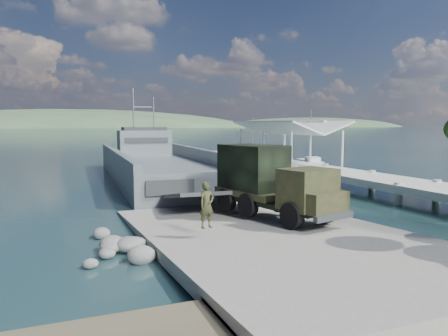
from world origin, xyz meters
TOP-DOWN VIEW (x-y plane):
  - ground at (0.00, 0.00)m, footprint 1400.00×1400.00m
  - boat_ramp at (0.00, -1.00)m, footprint 10.00×18.00m
  - shoreline_rocks at (-6.20, 0.50)m, footprint 3.20×5.60m
  - distant_headlands at (50.00, 560.00)m, footprint 1000.00×240.00m
  - pier at (13.00, 18.77)m, footprint 6.40×44.00m
  - landing_craft at (0.89, 21.55)m, footprint 9.74×32.31m
  - military_truck at (1.41, 2.11)m, footprint 3.78×7.64m
  - soldier at (-2.83, -0.56)m, footprint 0.77×0.62m
  - sailboat_near at (20.04, 26.59)m, footprint 3.17×5.85m
  - sailboat_far at (17.88, 37.26)m, footprint 1.74×4.89m

SIDE VIEW (x-z plane):
  - ground at x=0.00m, z-range 0.00..0.00m
  - shoreline_rocks at x=-6.20m, z-range -0.45..0.45m
  - distant_headlands at x=50.00m, z-range -24.00..24.00m
  - boat_ramp at x=0.00m, z-range 0.00..0.50m
  - sailboat_far at x=17.88m, z-range -2.62..3.24m
  - sailboat_near at x=20.04m, z-range -3.06..3.79m
  - landing_craft at x=0.89m, z-range -3.96..5.52m
  - soldier at x=-2.83m, z-range 0.50..2.33m
  - pier at x=13.00m, z-range -1.45..4.65m
  - military_truck at x=1.41m, z-range 0.49..3.90m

